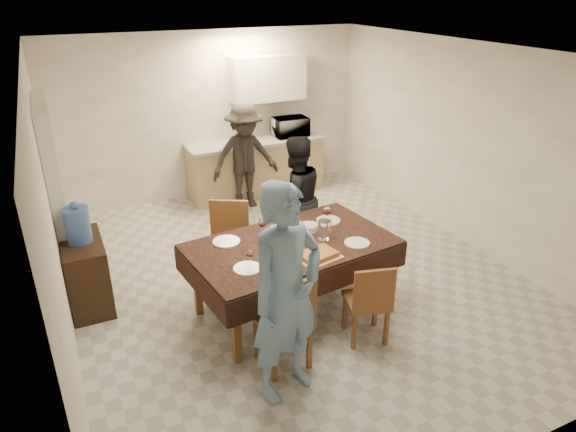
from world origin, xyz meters
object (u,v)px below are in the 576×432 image
object	(u,v)px
wine_bottle	(285,227)
person_kitchen	(245,157)
person_far	(295,199)
console	(87,273)
microwave	(290,127)
water_jug	(78,225)
water_pitcher	(324,230)
dining_table	(292,246)
savoury_tart	(318,255)
person_near	(286,294)

from	to	relation	value
wine_bottle	person_kitchen	world-z (taller)	person_kitchen
wine_bottle	person_far	size ratio (longest dim) A/B	0.22
console	microwave	world-z (taller)	microwave
console	water_jug	distance (m)	0.58
console	water_jug	bearing A→B (deg)	-90.00
water_pitcher	console	bearing A→B (deg)	154.92
water_pitcher	water_jug	bearing A→B (deg)	154.92
dining_table	person_far	distance (m)	1.19
water_jug	person_far	xyz separation A→B (m)	(2.50, 0.02, -0.17)
console	savoury_tart	xyz separation A→B (m)	(2.05, -1.41, 0.45)
person_near	person_far	xyz separation A→B (m)	(1.10, 2.10, -0.16)
dining_table	water_jug	distance (m)	2.22
console	savoury_tart	world-z (taller)	savoury_tart
dining_table	person_kitchen	size ratio (longest dim) A/B	1.35
dining_table	microwave	bearing A→B (deg)	57.80
person_near	water_jug	bearing A→B (deg)	107.34
savoury_tart	person_kitchen	size ratio (longest dim) A/B	0.26
wine_bottle	water_pitcher	world-z (taller)	wine_bottle
console	water_pitcher	world-z (taller)	water_pitcher
water_jug	wine_bottle	world-z (taller)	same
console	wine_bottle	size ratio (longest dim) A/B	2.42
wine_bottle	savoury_tart	distance (m)	0.48
dining_table	person_kitchen	xyz separation A→B (m)	(0.57, 2.83, 0.04)
savoury_tart	wine_bottle	bearing A→B (deg)	109.23
console	water_pitcher	xyz separation A→B (m)	(2.30, -1.08, 0.52)
person_far	wine_bottle	bearing A→B (deg)	52.55
dining_table	water_jug	xyz separation A→B (m)	(-1.95, 1.03, 0.19)
microwave	wine_bottle	bearing A→B (deg)	63.64
water_jug	water_pitcher	xyz separation A→B (m)	(2.30, -1.08, -0.06)
wine_bottle	person_near	size ratio (longest dim) A/B	0.18
console	microwave	bearing A→B (deg)	32.75
microwave	person_far	size ratio (longest dim) A/B	0.35
water_jug	wine_bottle	distance (m)	2.14
dining_table	console	bearing A→B (deg)	145.36
dining_table	water_pitcher	distance (m)	0.38
wine_bottle	water_pitcher	size ratio (longest dim) A/B	1.72
console	person_far	distance (m)	2.54
dining_table	savoury_tart	world-z (taller)	savoury_tart
person_kitchen	water_jug	bearing A→B (deg)	-144.43
dining_table	microwave	world-z (taller)	microwave
person_far	savoury_tart	bearing A→B (deg)	66.05
wine_bottle	person_near	world-z (taller)	person_near
microwave	person_far	distance (m)	2.46
water_jug	water_pitcher	bearing A→B (deg)	-25.08
dining_table	person_near	distance (m)	1.20
person_near	wine_bottle	bearing A→B (deg)	48.85
console	savoury_tart	size ratio (longest dim) A/B	2.01
person_kitchen	wine_bottle	bearing A→B (deg)	-102.59
microwave	water_jug	bearing A→B (deg)	32.75
microwave	person_kitchen	bearing A→B (deg)	24.63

